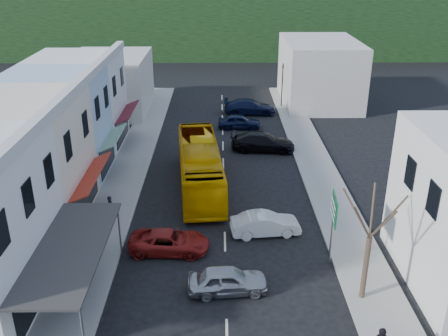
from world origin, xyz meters
TOP-DOWN VIEW (x-y plane):
  - ground at (0.00, 0.00)m, footprint 120.00×120.00m
  - sidewalk_left at (-7.50, 10.00)m, footprint 3.00×52.00m
  - sidewalk_right at (7.50, 10.00)m, footprint 3.00×52.00m
  - shopfront_row at (-12.49, 5.00)m, footprint 8.25×30.00m
  - distant_block_left at (-12.00, 27.00)m, footprint 8.00×10.00m
  - distant_block_right at (11.00, 30.00)m, footprint 8.00×12.00m
  - hillside at (-1.45, 65.09)m, footprint 80.00×26.00m
  - bus at (-1.75, 7.61)m, footprint 3.60×11.79m
  - car_silver at (0.08, -4.80)m, footprint 4.53×2.16m
  - car_white at (2.48, 0.84)m, footprint 4.59×2.33m
  - car_red at (-3.23, -1.03)m, footprint 4.69×2.13m
  - car_black_near at (3.46, 14.85)m, footprint 4.66×2.27m
  - car_navy_mid at (1.64, 20.75)m, footprint 4.44×1.89m
  - car_navy_far at (2.95, 25.50)m, footprint 4.58×2.04m
  - pedestrian_left at (-7.34, 2.78)m, footprint 0.59×0.71m
  - direction_sign at (5.80, -2.33)m, footprint 0.56×1.97m
  - street_tree at (6.79, -5.46)m, footprint 3.25×3.25m
  - traffic_signal at (6.60, 28.03)m, footprint 0.50×0.98m

SIDE VIEW (x-z plane):
  - ground at x=0.00m, z-range 0.00..0.00m
  - sidewalk_left at x=-7.50m, z-range 0.00..0.15m
  - sidewalk_right at x=7.50m, z-range 0.00..0.15m
  - car_silver at x=0.08m, z-range 0.00..1.40m
  - car_white at x=2.48m, z-range 0.00..1.40m
  - car_red at x=-3.23m, z-range 0.00..1.40m
  - car_black_near at x=3.46m, z-range 0.00..1.40m
  - car_navy_mid at x=1.64m, z-range 0.00..1.40m
  - car_navy_far at x=2.95m, z-range 0.00..1.40m
  - pedestrian_left at x=-7.34m, z-range 0.15..1.85m
  - bus at x=-1.75m, z-range 0.00..3.10m
  - direction_sign at x=5.80m, z-range 0.00..4.28m
  - traffic_signal at x=6.60m, z-range 0.00..4.89m
  - distant_block_left at x=-12.00m, z-range 0.00..6.00m
  - distant_block_right at x=11.00m, z-range 0.00..7.00m
  - street_tree at x=6.79m, z-range 0.00..7.16m
  - shopfront_row at x=-12.49m, z-range 0.00..8.00m
  - hillside at x=-1.45m, z-range -0.27..13.73m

